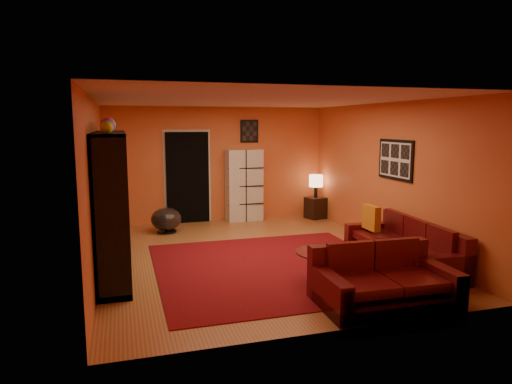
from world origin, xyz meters
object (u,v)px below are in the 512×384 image
object	(u,v)px
loveseat	(381,280)
table_lamp	(316,181)
tv	(116,205)
bowl_chair	(166,219)
coffee_table	(327,255)
storage_cabinet	(244,185)
entertainment_unit	(112,201)
side_table	(315,208)
sofa	(406,248)

from	to	relation	value
loveseat	table_lamp	bearing A→B (deg)	-13.13
tv	loveseat	bearing A→B (deg)	-127.73
bowl_chair	table_lamp	xyz separation A→B (m)	(3.53, 0.46, 0.60)
tv	bowl_chair	distance (m)	2.36
loveseat	table_lamp	distance (m)	5.16
coffee_table	storage_cabinet	distance (m)	4.39
entertainment_unit	coffee_table	world-z (taller)	entertainment_unit
loveseat	tv	bearing A→B (deg)	53.95
storage_cabinet	side_table	size ratio (longest dim) A/B	3.28
storage_cabinet	table_lamp	distance (m)	1.70
sofa	coffee_table	xyz separation A→B (m)	(-1.54, -0.37, 0.12)
storage_cabinet	table_lamp	world-z (taller)	storage_cabinet
sofa	loveseat	world-z (taller)	same
entertainment_unit	side_table	distance (m)	5.25
tv	bowl_chair	world-z (taller)	tv
entertainment_unit	loveseat	world-z (taller)	entertainment_unit
tv	side_table	distance (m)	5.18
storage_cabinet	side_table	distance (m)	1.79
loveseat	side_table	xyz separation A→B (m)	(1.31, 4.95, -0.03)
side_table	table_lamp	distance (m)	0.63
table_lamp	sofa	bearing A→B (deg)	-91.70
entertainment_unit	storage_cabinet	size ratio (longest dim) A/B	1.83
tv	loveseat	size ratio (longest dim) A/B	0.54
tv	table_lamp	size ratio (longest dim) A/B	1.70
loveseat	bowl_chair	bearing A→B (deg)	27.94
side_table	coffee_table	bearing A→B (deg)	-111.87
tv	sofa	distance (m)	4.59
tv	storage_cabinet	world-z (taller)	storage_cabinet
sofa	table_lamp	world-z (taller)	table_lamp
entertainment_unit	side_table	size ratio (longest dim) A/B	6.00
table_lamp	coffee_table	bearing A→B (deg)	-111.87
entertainment_unit	table_lamp	xyz separation A→B (m)	(4.53, 2.54, -0.17)
loveseat	storage_cabinet	world-z (taller)	storage_cabinet
bowl_chair	side_table	world-z (taller)	bowl_chair
coffee_table	tv	bearing A→B (deg)	150.31
entertainment_unit	bowl_chair	world-z (taller)	entertainment_unit
entertainment_unit	coffee_table	bearing A→B (deg)	-28.69
storage_cabinet	side_table	xyz separation A→B (m)	(1.68, -0.26, -0.57)
table_lamp	loveseat	bearing A→B (deg)	-104.81
loveseat	storage_cabinet	distance (m)	5.25
side_table	table_lamp	world-z (taller)	table_lamp
loveseat	storage_cabinet	bearing A→B (deg)	5.73
sofa	bowl_chair	bearing A→B (deg)	140.00
sofa	side_table	xyz separation A→B (m)	(0.11, 3.75, -0.03)
tv	table_lamp	distance (m)	5.13
coffee_table	entertainment_unit	bearing A→B (deg)	151.31
bowl_chair	table_lamp	world-z (taller)	table_lamp
side_table	table_lamp	size ratio (longest dim) A/B	0.94
entertainment_unit	side_table	xyz separation A→B (m)	(4.53, 2.54, -0.80)
bowl_chair	sofa	bearing A→B (deg)	-43.94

